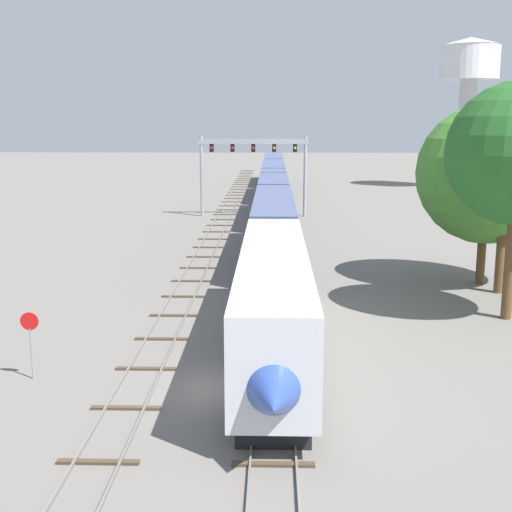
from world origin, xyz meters
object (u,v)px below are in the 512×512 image
object	(u,v)px
stop_sign	(30,336)
trackside_tree_right	(487,174)
trackside_tree_left	(507,171)
signal_gantry	(253,158)
water_tower	(469,73)
passenger_train	(273,195)

from	to	relation	value
stop_sign	trackside_tree_right	xyz separation A→B (m)	(23.62, 17.18, 5.33)
trackside_tree_left	signal_gantry	bearing A→B (deg)	115.99
water_tower	passenger_train	bearing A→B (deg)	-131.13
passenger_train	trackside_tree_left	xyz separation A→B (m)	(14.05, -31.47, 4.97)
stop_sign	water_tower	bearing A→B (deg)	63.60
stop_sign	trackside_tree_left	distance (m)	28.80
signal_gantry	trackside_tree_left	world-z (taller)	trackside_tree_left
trackside_tree_left	water_tower	bearing A→B (deg)	76.36
passenger_train	trackside_tree_left	bearing A→B (deg)	-65.95
stop_sign	passenger_train	bearing A→B (deg)	77.80
signal_gantry	water_tower	xyz separation A→B (m)	(32.28, 32.43, 11.26)
passenger_train	water_tower	xyz separation A→B (m)	(30.03, 34.38, 15.14)
water_tower	trackside_tree_right	bearing A→B (deg)	-104.50
signal_gantry	trackside_tree_right	distance (m)	34.85
water_tower	trackside_tree_left	bearing A→B (deg)	-103.64
passenger_train	signal_gantry	world-z (taller)	signal_gantry
stop_sign	signal_gantry	bearing A→B (deg)	80.87
water_tower	trackside_tree_right	size ratio (longest dim) A/B	1.97
signal_gantry	stop_sign	bearing A→B (deg)	-99.13
passenger_train	water_tower	world-z (taller)	water_tower
trackside_tree_left	trackside_tree_right	world-z (taller)	trackside_tree_right
passenger_train	signal_gantry	distance (m)	4.89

